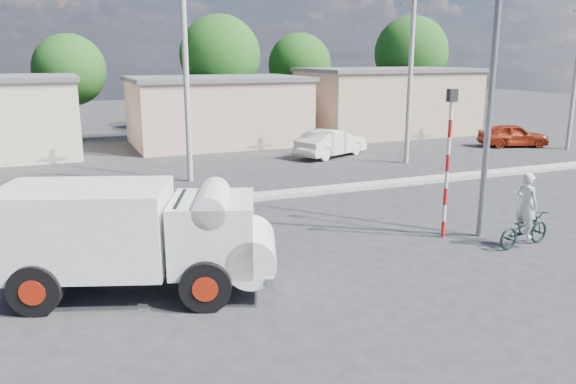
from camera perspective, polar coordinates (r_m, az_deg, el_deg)
name	(u,v)px	position (r m, az deg, el deg)	size (l,w,h in m)	color
ground_plane	(376,270)	(14.47, 8.93, -7.81)	(120.00, 120.00, 0.00)	#272729
median	(266,196)	(21.34, -2.24, -0.37)	(40.00, 0.80, 0.16)	#99968E
truck	(139,234)	(12.99, -14.91, -4.19)	(6.39, 4.04, 2.48)	black
bicycle	(524,229)	(17.18, 22.85, -3.50)	(0.67, 1.92, 1.01)	black
cyclist	(525,215)	(17.07, 22.98, -2.19)	(0.67, 0.44, 1.82)	silver
car_cream	(331,143)	(30.14, 4.41, 5.00)	(1.55, 4.44, 1.46)	white
car_red	(513,135)	(35.93, 21.91, 5.38)	(1.60, 3.98, 1.36)	maroon
traffic_pole	(448,151)	(16.77, 15.99, 4.01)	(0.28, 0.18, 4.36)	red
streetlight	(489,67)	(16.94, 19.71, 11.90)	(2.34, 0.22, 9.00)	slate
building_row	(202,109)	(34.57, -8.70, 8.35)	(37.80, 7.30, 4.44)	beige
tree_row	(215,59)	(41.34, -7.40, 13.21)	(43.62, 7.43, 8.42)	#38281E
utility_poles	(302,83)	(25.66, 1.45, 11.02)	(35.40, 0.24, 8.00)	#99968E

